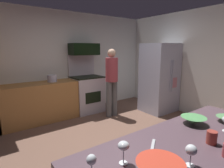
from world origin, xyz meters
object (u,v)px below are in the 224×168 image
(microwave, at_px, (84,49))
(refrigerator, at_px, (159,78))
(wine_glass_far, at_px, (91,161))
(stock_pot, at_px, (52,78))
(oven_range, at_px, (87,92))
(mug_coffee, at_px, (212,137))
(wine_glass_near, at_px, (124,147))
(person_cook, at_px, (112,79))
(mixing_bowl_prep, at_px, (193,120))
(wine_glass_extra, at_px, (191,151))

(microwave, relative_size, refrigerator, 0.41)
(wine_glass_far, distance_m, stock_pot, 3.49)
(microwave, height_order, stock_pot, microwave)
(oven_range, distance_m, mug_coffee, 3.71)
(wine_glass_near, distance_m, stock_pot, 3.44)
(person_cook, xyz_separation_m, mixing_bowl_prep, (-0.86, -2.61, 0.00))
(wine_glass_near, relative_size, stock_pot, 0.73)
(refrigerator, relative_size, person_cook, 1.08)
(mixing_bowl_prep, height_order, stock_pot, stock_pot)
(microwave, bearing_deg, mug_coffee, -102.18)
(mug_coffee, bearing_deg, refrigerator, 46.26)
(oven_range, distance_m, wine_glass_extra, 3.88)
(wine_glass_near, xyz_separation_m, wine_glass_extra, (0.34, -0.28, -0.02))
(oven_range, relative_size, wine_glass_far, 9.76)
(wine_glass_far, xyz_separation_m, mug_coffee, (0.99, -0.22, -0.06))
(mixing_bowl_prep, bearing_deg, microwave, 80.95)
(oven_range, height_order, person_cook, person_cook)
(refrigerator, distance_m, mug_coffee, 3.45)
(microwave, bearing_deg, wine_glass_near, -114.01)
(wine_glass_near, bearing_deg, mixing_bowl_prep, 4.83)
(microwave, relative_size, wine_glass_extra, 4.92)
(mixing_bowl_prep, distance_m, wine_glass_near, 1.01)
(wine_glass_near, bearing_deg, refrigerator, 35.95)
(microwave, distance_m, refrigerator, 2.13)
(wine_glass_near, height_order, stock_pot, stock_pot)
(mixing_bowl_prep, height_order, mug_coffee, mug_coffee)
(wine_glass_extra, bearing_deg, oven_range, 71.79)
(wine_glass_far, relative_size, wine_glass_extra, 1.02)
(microwave, relative_size, person_cook, 0.45)
(wine_glass_far, bearing_deg, mixing_bowl_prep, 3.72)
(mug_coffee, bearing_deg, microwave, 77.82)
(wine_glass_near, bearing_deg, person_cook, 55.28)
(microwave, distance_m, mug_coffee, 3.83)
(microwave, height_order, refrigerator, microwave)
(mug_coffee, height_order, stock_pot, stock_pot)
(person_cook, height_order, wine_glass_far, person_cook)
(microwave, height_order, wine_glass_far, microwave)
(oven_range, distance_m, person_cook, 0.87)
(microwave, xyz_separation_m, refrigerator, (1.59, -1.19, -0.75))
(oven_range, bearing_deg, wine_glass_near, -114.55)
(wine_glass_near, bearing_deg, microwave, 65.99)
(wine_glass_far, distance_m, mug_coffee, 1.02)
(oven_range, bearing_deg, mug_coffee, -102.46)
(person_cook, relative_size, mug_coffee, 15.56)
(oven_range, xyz_separation_m, wine_glass_near, (-1.54, -3.38, 0.51))
(person_cook, distance_m, stock_pot, 1.41)
(mixing_bowl_prep, relative_size, wine_glass_far, 1.63)
(oven_range, bearing_deg, stock_pot, 179.62)
(person_cook, bearing_deg, refrigerator, -18.23)
(oven_range, bearing_deg, wine_glass_far, -117.88)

